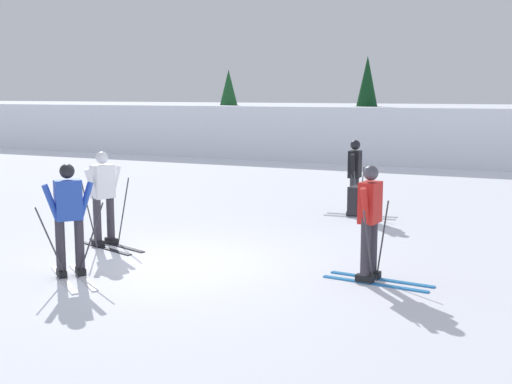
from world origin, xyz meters
The scene contains 8 objects.
ground_plane centered at (0.00, 0.00, 0.00)m, with size 120.00×120.00×0.00m, color white.
far_snow_ridge centered at (0.00, 20.59, 1.09)m, with size 80.00×9.37×2.19m, color white.
skier_blue centered at (-0.95, -1.21, 0.92)m, with size 1.48×1.29×1.71m.
skier_white centered at (-1.78, 0.70, 0.92)m, with size 1.63×0.96×1.71m.
skier_black centered at (1.48, 5.43, 0.92)m, with size 1.62×1.00×1.71m.
skier_red centered at (3.14, 0.46, 0.96)m, with size 1.63×1.00×1.71m.
conifer_far_right centered at (-8.06, 17.94, 2.19)m, with size 1.56×1.56×3.75m.
conifer_far_centre centered at (-1.73, 17.86, 2.46)m, with size 1.47×1.47×4.21m.
Camera 1 is at (5.67, -8.94, 2.75)m, focal length 47.10 mm.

